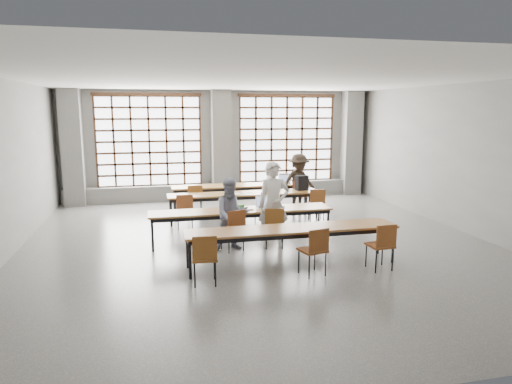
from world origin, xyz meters
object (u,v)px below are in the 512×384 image
at_px(desk_row_d, 292,231).
at_px(green_box, 238,207).
at_px(chair_back_left, 195,197).
at_px(laptop_front, 264,205).
at_px(phone, 250,210).
at_px(chair_back_mid, 273,194).
at_px(student_male, 274,205).
at_px(desk_row_a, 241,187).
at_px(chair_back_right, 299,193).
at_px(student_back, 299,182).
at_px(backpack, 302,183).
at_px(desk_row_b, 244,195).
at_px(chair_front_right, 274,223).
at_px(student_female, 232,214).
at_px(laptop_back, 285,180).
at_px(chair_near_mid, 315,247).
at_px(chair_near_right, 382,242).
at_px(chair_near_left, 205,254).
at_px(chair_front_left, 234,226).
at_px(mouse, 283,207).
at_px(red_pouch, 204,255).
at_px(chair_mid_left, 185,208).
at_px(chair_mid_centre, 266,204).
at_px(desk_row_c, 241,212).
at_px(chair_mid_right, 317,202).
at_px(plastic_bag, 270,179).

bearing_deg(desk_row_d, green_box, 110.21).
bearing_deg(chair_back_left, laptop_front, -62.73).
distance_m(laptop_front, phone, 0.43).
height_order(chair_back_mid, student_male, student_male).
height_order(desk_row_a, chair_back_right, chair_back_right).
height_order(chair_back_right, student_back, student_back).
bearing_deg(backpack, desk_row_b, 170.44).
height_order(chair_front_right, student_female, student_female).
distance_m(desk_row_b, chair_back_right, 1.88).
bearing_deg(laptop_front, green_box, -177.15).
distance_m(chair_front_right, phone, 0.69).
xyz_separation_m(student_female, laptop_back, (2.30, 3.90, 0.03)).
relative_size(student_male, student_female, 1.20).
height_order(desk_row_b, chair_back_left, chair_back_left).
distance_m(desk_row_d, chair_near_mid, 0.68).
height_order(desk_row_b, chair_near_mid, chair_near_mid).
distance_m(chair_near_right, laptop_front, 2.95).
relative_size(chair_front_right, student_back, 0.54).
height_order(chair_back_right, backpack, backpack).
bearing_deg(student_back, chair_near_left, -133.52).
distance_m(desk_row_a, green_box, 3.28).
height_order(desk_row_a, student_female, student_female).
bearing_deg(chair_front_left, chair_back_right, 52.82).
distance_m(student_female, laptop_front, 1.05).
xyz_separation_m(chair_near_right, laptop_back, (-0.12, 5.77, 0.25)).
relative_size(chair_back_left, backpack, 2.20).
height_order(chair_back_right, mouse, chair_back_right).
xyz_separation_m(mouse, red_pouch, (-2.03, -2.27, -0.25)).
relative_size(desk_row_a, chair_back_mid, 4.55).
bearing_deg(laptop_back, backpack, -87.04).
bearing_deg(student_male, student_female, -175.92).
bearing_deg(chair_back_left, chair_front_left, -81.55).
xyz_separation_m(desk_row_a, chair_front_right, (-0.06, -3.91, -0.13)).
xyz_separation_m(desk_row_a, desk_row_b, (-0.17, -1.31, 0.00)).
distance_m(chair_near_right, mouse, 2.64).
xyz_separation_m(chair_mid_left, green_box, (1.08, -1.27, 0.24)).
bearing_deg(laptop_front, chair_near_mid, -83.36).
bearing_deg(chair_mid_left, laptop_front, -36.40).
bearing_deg(chair_front_right, green_box, 131.79).
xyz_separation_m(chair_back_mid, chair_mid_centre, (-0.54, -1.31, 0.00)).
height_order(chair_mid_centre, chair_near_left, same).
distance_m(chair_near_right, laptop_back, 5.77).
bearing_deg(backpack, laptop_back, 81.61).
height_order(desk_row_c, chair_front_right, chair_front_right).
bearing_deg(desk_row_d, chair_mid_right, 62.10).
height_order(chair_back_mid, chair_near_mid, same).
xyz_separation_m(desk_row_d, chair_mid_right, (1.64, 3.09, -0.13)).
relative_size(student_male, laptop_front, 5.03).
height_order(chair_near_right, plastic_bag, plastic_bag).
distance_m(chair_mid_left, student_male, 2.56).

